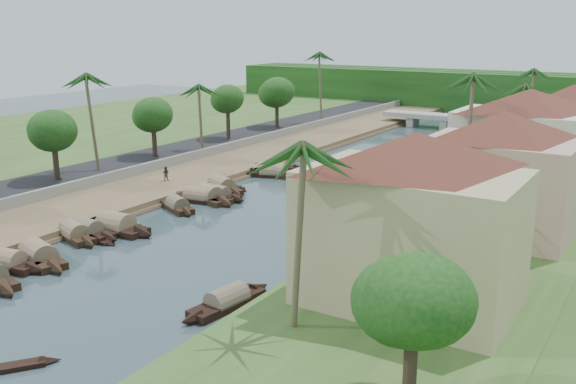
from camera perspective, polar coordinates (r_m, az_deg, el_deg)
The scene contains 45 objects.
ground at distance 50.56m, azimuth -9.17°, elevation -5.43°, with size 220.00×220.00×0.00m, color #33464D.
left_bank at distance 75.06m, azimuth -8.53°, elevation 1.50°, with size 10.00×180.00×0.80m, color brown.
right_bank at distance 59.41m, azimuth 18.32°, elevation -2.36°, with size 16.00×180.00×1.20m, color #2F5120.
road at distance 80.64m, azimuth -13.17°, elevation 2.40°, with size 8.00×180.00×1.40m, color black.
retaining_wall at distance 77.59m, azimuth -10.93°, elevation 2.54°, with size 0.40×180.00×1.10m, color gray.
far_left_fill at distance 100.86m, azimuth -23.98°, elevation 3.88°, with size 45.00×220.00×1.35m, color #2F5120.
treeline at distance 139.91m, azimuth 18.76°, elevation 8.38°, with size 120.00×14.00×8.00m.
bridge at distance 113.25m, azimuth 15.36°, elevation 6.19°, with size 28.00×4.00×2.40m.
building_near at distance 37.49m, azimuth 10.91°, elevation -2.34°, with size 14.85×14.85×10.20m.
building_mid at distance 52.17m, azimuth 18.27°, elevation 1.65°, with size 14.11×14.11×9.70m.
building_far at distance 65.78m, azimuth 20.39°, elevation 4.24°, with size 15.59×15.59×10.20m.
building_distant at distance 85.22m, azimuth 23.80°, elevation 5.72°, with size 12.62×12.62×9.20m.
sampan_1 at distance 51.07m, azimuth -23.66°, elevation -5.82°, with size 7.16×2.52×2.11m.
sampan_2 at distance 51.73m, azimuth -21.29°, elevation -5.32°, with size 8.95×4.20×2.31m.
sampan_3 at distance 56.55m, azimuth -17.57°, elevation -3.34°, with size 8.13×2.09×2.18m.
sampan_4 at distance 56.00m, azimuth -18.46°, elevation -3.58°, with size 7.52×3.70×2.11m.
sampan_5 at distance 56.86m, azimuth -15.04°, elevation -3.04°, with size 8.30×2.54×2.58m.
sampan_6 at distance 62.22m, azimuth -9.80°, elevation -1.26°, with size 6.40×4.09×1.95m.
sampan_7 at distance 64.95m, azimuth -7.99°, elevation -0.51°, with size 7.84×2.72×2.07m.
sampan_8 at distance 65.10m, azimuth -7.16°, elevation -0.44°, with size 8.26×3.85×2.46m.
sampan_9 at distance 66.02m, azimuth -6.36°, elevation -0.22°, with size 7.79×2.21×1.98m.
sampan_10 at distance 68.92m, azimuth -5.91°, elevation 0.43°, with size 8.33×4.89×2.28m.
sampan_11 at distance 75.20m, azimuth -1.35°, elevation 1.70°, with size 8.56×4.46×2.39m.
sampan_12 at distance 75.11m, azimuth -1.23°, elevation 1.67°, with size 8.54×1.96×2.04m.
sampan_13 at distance 78.44m, azimuth -1.15°, elevation 2.23°, with size 7.87×4.33×2.15m.
sampan_14 at distance 40.82m, azimuth -5.43°, elevation -9.67°, with size 2.51×7.90×1.93m.
sampan_15 at distance 53.20m, azimuth 6.56°, elevation -3.86°, with size 3.63×7.71×2.06m.
sampan_16 at distance 67.53m, azimuth 11.54°, elevation -0.09°, with size 5.19×8.35×2.10m.
canoe_0 at distance 36.97m, azimuth -24.24°, elevation -14.22°, with size 4.24×5.29×0.80m.
canoe_1 at distance 55.03m, azimuth -16.94°, elevation -4.12°, with size 5.08×0.92×0.82m.
canoe_2 at distance 70.69m, azimuth -5.24°, elevation 0.54°, with size 6.24×2.66×0.91m.
palm_0 at distance 32.59m, azimuth 0.72°, elevation 3.67°, with size 3.20×3.20×11.54m.
palm_1 at distance 46.73m, azimuth 11.91°, elevation 4.28°, with size 3.20×3.20×9.56m.
palm_2 at distance 60.63m, azimuth 16.07°, elevation 9.57°, with size 3.20×3.20×13.10m.
palm_3 at distance 77.22m, azimuth 20.26°, elevation 8.67°, with size 3.20×3.20×10.98m.
palm_5 at distance 74.10m, azimuth -17.15°, elevation 9.65°, with size 3.20×3.20×12.03m.
palm_6 at distance 84.46m, azimuth -7.84°, elevation 9.16°, with size 3.20×3.20×9.75m.
palm_7 at distance 91.39m, azimuth 20.93°, elevation 9.89°, with size 3.20×3.20×11.83m.
palm_8 at distance 108.14m, azimuth 3.01°, elevation 12.04°, with size 3.20×3.20×12.92m.
tree_2 at distance 71.18m, azimuth -20.16°, elevation 5.05°, with size 4.96×4.96×7.20m.
tree_3 at distance 81.09m, azimuth -11.91°, elevation 6.65°, with size 4.86×4.86×7.13m.
tree_4 at distance 92.58m, azimuth -5.39°, elevation 8.16°, with size 4.53×4.53×7.53m.
tree_5 at distance 103.21m, azimuth -1.00°, elevation 8.79°, with size 5.47×5.47×7.74m.
tree_7 at distance 27.44m, azimuth 11.10°, elevation -9.62°, with size 4.66×4.66×6.79m.
person_far at distance 70.91m, azimuth -10.82°, elevation 1.62°, with size 0.76×0.59×1.57m, color #363326.
Camera 1 is at (31.47, -35.70, 17.07)m, focal length 40.00 mm.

